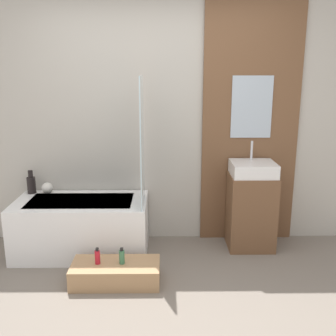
% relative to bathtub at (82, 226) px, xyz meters
% --- Properties ---
extents(ground_plane, '(12.00, 12.00, 0.00)m').
position_rel_bathtub_xyz_m(ground_plane, '(0.76, -1.19, -0.28)').
color(ground_plane, slate).
extents(wall_tiled_back, '(4.20, 0.06, 2.60)m').
position_rel_bathtub_xyz_m(wall_tiled_back, '(0.76, 0.39, 1.02)').
color(wall_tiled_back, '#B7B2A8').
rests_on(wall_tiled_back, ground_plane).
extents(wall_wood_accent, '(0.99, 0.04, 2.60)m').
position_rel_bathtub_xyz_m(wall_wood_accent, '(1.72, 0.34, 1.03)').
color(wall_wood_accent, brown).
rests_on(wall_wood_accent, ground_plane).
extents(bathtub, '(1.31, 0.68, 0.55)m').
position_rel_bathtub_xyz_m(bathtub, '(0.00, 0.00, 0.00)').
color(bathtub, white).
rests_on(bathtub, ground_plane).
extents(glass_shower_screen, '(0.01, 0.47, 1.21)m').
position_rel_bathtub_xyz_m(glass_shower_screen, '(0.62, -0.08, 0.88)').
color(glass_shower_screen, silver).
rests_on(glass_shower_screen, bathtub).
extents(wooden_step_bench, '(0.76, 0.36, 0.18)m').
position_rel_bathtub_xyz_m(wooden_step_bench, '(0.40, -0.60, -0.19)').
color(wooden_step_bench, '#A87F56').
rests_on(wooden_step_bench, ground_plane).
extents(vanity_cabinet, '(0.46, 0.41, 0.77)m').
position_rel_bathtub_xyz_m(vanity_cabinet, '(1.72, 0.11, 0.11)').
color(vanity_cabinet, brown).
rests_on(vanity_cabinet, ground_plane).
extents(sink, '(0.44, 0.39, 0.33)m').
position_rel_bathtub_xyz_m(sink, '(1.72, 0.11, 0.56)').
color(sink, white).
rests_on(sink, vanity_cabinet).
extents(vase_tall_dark, '(0.09, 0.09, 0.24)m').
position_rel_bathtub_xyz_m(vase_tall_dark, '(-0.56, 0.25, 0.37)').
color(vase_tall_dark, black).
rests_on(vase_tall_dark, bathtub).
extents(vase_round_light, '(0.12, 0.12, 0.12)m').
position_rel_bathtub_xyz_m(vase_round_light, '(-0.39, 0.23, 0.33)').
color(vase_round_light, silver).
rests_on(vase_round_light, bathtub).
extents(bottle_soap_primary, '(0.05, 0.05, 0.15)m').
position_rel_bathtub_xyz_m(bottle_soap_primary, '(0.25, -0.60, -0.03)').
color(bottle_soap_primary, '#B21928').
rests_on(bottle_soap_primary, wooden_step_bench).
extents(bottle_soap_secondary, '(0.05, 0.05, 0.15)m').
position_rel_bathtub_xyz_m(bottle_soap_secondary, '(0.46, -0.60, -0.03)').
color(bottle_soap_secondary, '#38704C').
rests_on(bottle_soap_secondary, wooden_step_bench).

